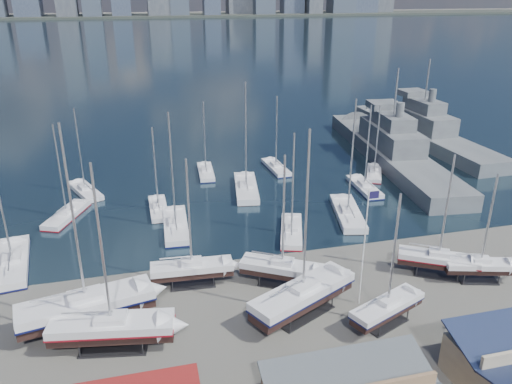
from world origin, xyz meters
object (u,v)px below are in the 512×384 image
object	(u,v)px
naval_ship_east	(390,151)
flagpole	(365,240)
naval_ship_west	(421,132)
sailboat_cradle_0	(87,306)

from	to	relation	value
naval_ship_east	flagpole	size ratio (longest dim) A/B	4.01
naval_ship_west	flagpole	distance (m)	63.55
sailboat_cradle_0	naval_ship_east	world-z (taller)	sailboat_cradle_0
naval_ship_west	flagpole	bearing A→B (deg)	142.23
sailboat_cradle_0	naval_ship_east	size ratio (longest dim) A/B	0.39
naval_ship_west	flagpole	size ratio (longest dim) A/B	3.75
naval_ship_east	flagpole	bearing A→B (deg)	154.93
sailboat_cradle_0	naval_ship_east	xyz separation A→B (m)	(51.17, 38.01, -0.59)
sailboat_cradle_0	flagpole	distance (m)	26.86
naval_ship_west	flagpole	xyz separation A→B (m)	(-37.47, -51.04, 5.50)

